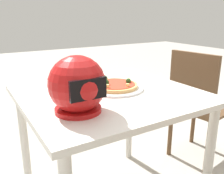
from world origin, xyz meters
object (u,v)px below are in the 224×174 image
at_px(dining_table, 109,109).
at_px(motorcycle_helmet, 77,86).
at_px(chair_side, 197,102).
at_px(pizza, 114,85).
at_px(drinking_glass, 63,74).

relative_size(dining_table, motorcycle_helmet, 3.75).
bearing_deg(motorcycle_helmet, chair_side, -167.30).
xyz_separation_m(pizza, motorcycle_helmet, (0.31, 0.21, 0.10)).
height_order(dining_table, motorcycle_helmet, motorcycle_helmet).
relative_size(dining_table, chair_side, 1.04).
xyz_separation_m(motorcycle_helmet, drinking_glass, (-0.11, -0.49, -0.06)).
bearing_deg(motorcycle_helmet, pizza, -146.22).
relative_size(pizza, drinking_glass, 2.41).
bearing_deg(drinking_glass, pizza, 126.19).
xyz_separation_m(motorcycle_helmet, chair_side, (-1.09, -0.25, -0.36)).
distance_m(dining_table, motorcycle_helmet, 0.38).
distance_m(motorcycle_helmet, chair_side, 1.18).
bearing_deg(pizza, dining_table, 34.49).
bearing_deg(pizza, drinking_glass, -53.81).
bearing_deg(dining_table, drinking_glass, -64.48).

